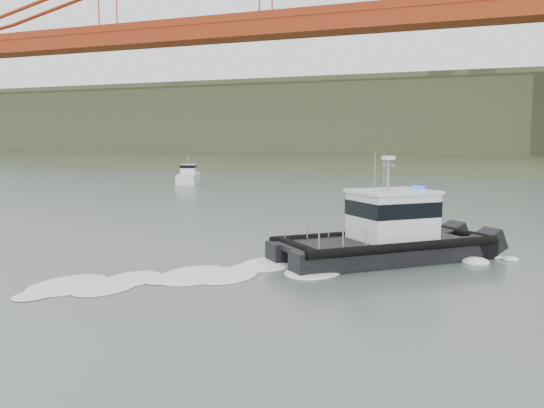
{
  "coord_description": "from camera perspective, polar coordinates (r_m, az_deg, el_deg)",
  "views": [
    {
      "loc": [
        8.22,
        -14.19,
        5.24
      ],
      "look_at": [
        -1.79,
        9.83,
        2.4
      ],
      "focal_mm": 40.0,
      "sensor_mm": 36.0,
      "label": 1
    }
  ],
  "objects": [
    {
      "name": "headlands",
      "position": [
        139.94,
        19.4,
        6.61
      ],
      "size": [
        500.0,
        105.36,
        27.12
      ],
      "color": "#384427",
      "rests_on": "ground"
    },
    {
      "name": "patrol_boat",
      "position": [
        26.51,
        10.7,
        -2.73
      ],
      "size": [
        9.18,
        9.25,
        4.64
      ],
      "rotation": [
        0.0,
        0.0,
        -0.78
      ],
      "color": "black",
      "rests_on": "ground"
    },
    {
      "name": "motorboat",
      "position": [
        70.78,
        -7.87,
        2.62
      ],
      "size": [
        4.39,
        6.59,
        3.45
      ],
      "rotation": [
        0.0,
        0.0,
        0.4
      ],
      "color": "silver",
      "rests_on": "ground"
    },
    {
      "name": "ground",
      "position": [
        17.21,
        -7.24,
        -11.54
      ],
      "size": [
        400.0,
        400.0,
        0.0
      ],
      "primitive_type": "plane",
      "color": "slate",
      "rests_on": "ground"
    }
  ]
}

